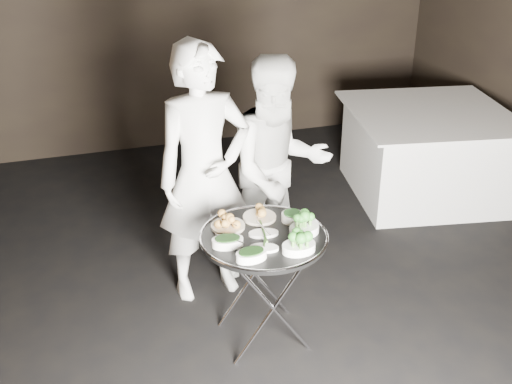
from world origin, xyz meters
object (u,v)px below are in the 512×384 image
object	(u,v)px
serving_tray	(264,237)
waiter_left	(204,175)
tray_stand	(263,283)
waiter_right	(278,170)
dining_table	(426,153)

from	to	relation	value
serving_tray	waiter_left	distance (m)	0.67
tray_stand	serving_tray	distance (m)	0.32
tray_stand	waiter_right	world-z (taller)	waiter_right
waiter_right	dining_table	distance (m)	1.89
serving_tray	waiter_right	world-z (taller)	waiter_right
serving_tray	waiter_left	xyz separation A→B (m)	(-0.20, 0.63, 0.15)
waiter_left	serving_tray	bearing A→B (deg)	-79.52
serving_tray	tray_stand	bearing A→B (deg)	-116.57
serving_tray	dining_table	xyz separation A→B (m)	(2.01, 1.51, -0.34)
serving_tray	waiter_right	distance (m)	0.80
tray_stand	serving_tray	bearing A→B (deg)	63.43
serving_tray	dining_table	distance (m)	2.53
serving_tray	dining_table	bearing A→B (deg)	36.95
dining_table	waiter_right	bearing A→B (deg)	-154.78
tray_stand	dining_table	bearing A→B (deg)	36.95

